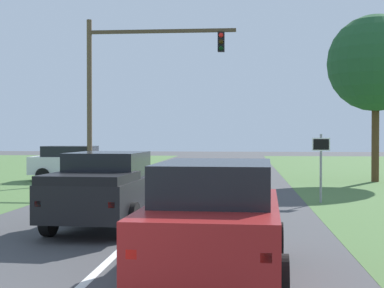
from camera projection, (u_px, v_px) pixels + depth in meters
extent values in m
plane|color=#424244|center=(159.00, 214.00, 16.80)|extent=(120.00, 120.00, 0.00)
cube|color=maroon|center=(215.00, 229.00, 9.28)|extent=(2.18, 4.64, 0.88)
cube|color=black|center=(216.00, 181.00, 9.49)|extent=(1.88, 2.90, 0.63)
cube|color=red|center=(132.00, 254.00, 7.15)|extent=(0.14, 0.07, 0.12)
cube|color=red|center=(266.00, 258.00, 6.93)|extent=(0.14, 0.07, 0.12)
cylinder|color=black|center=(168.00, 239.00, 10.82)|extent=(0.27, 0.73, 0.72)
cylinder|color=black|center=(276.00, 242.00, 10.56)|extent=(0.27, 0.73, 0.72)
cylinder|color=black|center=(133.00, 276.00, 8.01)|extent=(0.27, 0.73, 0.72)
cylinder|color=black|center=(280.00, 281.00, 7.75)|extent=(0.27, 0.73, 0.72)
cube|color=black|center=(111.00, 193.00, 14.77)|extent=(2.23, 5.61, 0.84)
cube|color=black|center=(108.00, 165.00, 14.48)|extent=(1.82, 2.18, 0.63)
cube|color=black|center=(90.00, 178.00, 13.07)|extent=(1.95, 2.19, 0.20)
cube|color=red|center=(38.00, 204.00, 12.18)|extent=(0.14, 0.07, 0.12)
cube|color=red|center=(112.00, 205.00, 11.95)|extent=(0.14, 0.07, 0.12)
cylinder|color=black|center=(95.00, 201.00, 16.61)|extent=(0.27, 0.81, 0.80)
cylinder|color=black|center=(162.00, 202.00, 16.33)|extent=(0.27, 0.81, 0.80)
cylinder|color=black|center=(49.00, 218.00, 13.22)|extent=(0.27, 0.81, 0.80)
cylinder|color=black|center=(132.00, 220.00, 12.95)|extent=(0.27, 0.81, 0.80)
cylinder|color=brown|center=(89.00, 101.00, 27.67)|extent=(0.24, 0.24, 7.76)
cube|color=#4C3D2B|center=(162.00, 31.00, 27.30)|extent=(6.98, 0.16, 0.16)
cube|color=black|center=(221.00, 42.00, 27.06)|extent=(0.32, 0.28, 0.90)
sphere|color=red|center=(221.00, 35.00, 26.91)|extent=(0.22, 0.22, 0.22)
sphere|color=black|center=(221.00, 42.00, 26.91)|extent=(0.22, 0.22, 0.22)
sphere|color=black|center=(221.00, 48.00, 26.92)|extent=(0.22, 0.22, 0.22)
cylinder|color=gray|center=(321.00, 168.00, 19.58)|extent=(0.08, 0.08, 2.32)
cube|color=white|center=(321.00, 144.00, 19.54)|extent=(0.60, 0.03, 0.44)
cube|color=black|center=(321.00, 144.00, 19.52)|extent=(0.52, 0.01, 0.36)
cylinder|color=#4C351E|center=(375.00, 141.00, 28.18)|extent=(0.36, 0.36, 4.01)
sphere|color=#21512B|center=(376.00, 63.00, 28.11)|extent=(4.68, 4.68, 4.68)
cube|color=silver|center=(74.00, 165.00, 28.81)|extent=(4.24, 1.92, 0.87)
cube|color=black|center=(70.00, 151.00, 28.81)|extent=(2.56, 1.67, 0.52)
cube|color=red|center=(112.00, 165.00, 27.92)|extent=(0.06, 0.14, 0.12)
cube|color=red|center=(118.00, 164.00, 29.42)|extent=(0.06, 0.14, 0.12)
cylinder|color=black|center=(43.00, 175.00, 27.99)|extent=(0.68, 0.23, 0.68)
cylinder|color=black|center=(54.00, 173.00, 29.81)|extent=(0.68, 0.23, 0.68)
cylinder|color=black|center=(96.00, 175.00, 27.81)|extent=(0.68, 0.23, 0.68)
cylinder|color=black|center=(104.00, 173.00, 29.64)|extent=(0.68, 0.23, 0.68)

